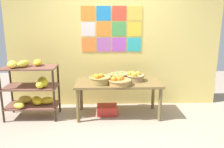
{
  "coord_description": "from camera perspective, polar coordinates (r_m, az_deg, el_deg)",
  "views": [
    {
      "loc": [
        -0.2,
        -3.0,
        1.73
      ],
      "look_at": [
        -0.08,
        0.56,
        0.87
      ],
      "focal_mm": 36.59,
      "sensor_mm": 36.0,
      "label": 1
    }
  ],
  "objects": [
    {
      "name": "fruit_basket_back_left",
      "position": [
        4.19,
        5.75,
        -0.7
      ],
      "size": [
        0.34,
        0.34,
        0.18
      ],
      "color": "#9B7C4C",
      "rests_on": "display_table"
    },
    {
      "name": "ground",
      "position": [
        3.47,
        1.64,
        -16.42
      ],
      "size": [
        9.01,
        9.01,
        0.0
      ],
      "primitive_type": "plane",
      "color": "gray"
    },
    {
      "name": "fruit_basket_right",
      "position": [
        3.98,
        -3.02,
        -1.32
      ],
      "size": [
        0.39,
        0.39,
        0.18
      ],
      "color": "olive",
      "rests_on": "display_table"
    },
    {
      "name": "produce_crate_under_table",
      "position": [
        4.3,
        -1.24,
        -8.94
      ],
      "size": [
        0.37,
        0.29,
        0.17
      ],
      "primitive_type": "cube",
      "color": "red",
      "rests_on": "ground"
    },
    {
      "name": "fruit_basket_back_right",
      "position": [
        4.25,
        1.58,
        -0.47
      ],
      "size": [
        0.4,
        0.4,
        0.15
      ],
      "color": "#9F7545",
      "rests_on": "display_table"
    },
    {
      "name": "fruit_basket_left",
      "position": [
        3.91,
        1.89,
        -1.82
      ],
      "size": [
        0.4,
        0.4,
        0.16
      ],
      "color": "olive",
      "rests_on": "display_table"
    },
    {
      "name": "back_wall_with_art",
      "position": [
        4.55,
        0.53,
        9.05
      ],
      "size": [
        4.23,
        0.07,
        2.75
      ],
      "color": "#E2C869",
      "rests_on": "ground"
    },
    {
      "name": "display_table",
      "position": [
        4.12,
        1.59,
        -2.97
      ],
      "size": [
        1.53,
        0.69,
        0.63
      ],
      "color": "brown",
      "rests_on": "ground"
    },
    {
      "name": "banana_shelf_unit",
      "position": [
        4.27,
        -19.37,
        -2.98
      ],
      "size": [
        0.92,
        0.54,
        1.06
      ],
      "color": "#352419",
      "rests_on": "ground"
    }
  ]
}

